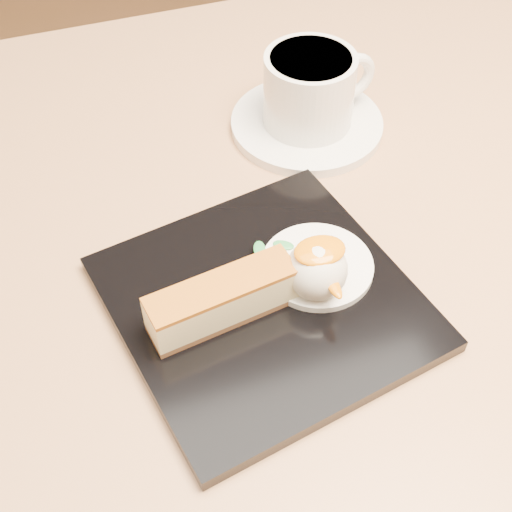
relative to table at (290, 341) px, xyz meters
name	(u,v)px	position (x,y,z in m)	size (l,w,h in m)	color
table	(290,341)	(0.00, 0.00, 0.00)	(0.80, 0.80, 0.72)	black
dessert_plate	(264,303)	(-0.05, -0.06, 0.16)	(0.22, 0.22, 0.01)	black
cheesecake	(222,300)	(-0.09, -0.07, 0.19)	(0.12, 0.05, 0.04)	brown
cream_smear	(317,266)	(0.00, -0.05, 0.17)	(0.09, 0.09, 0.01)	white
ice_cream_scoop	(317,270)	(-0.01, -0.07, 0.19)	(0.05, 0.05, 0.05)	white
mango_sauce	(320,251)	(-0.01, -0.06, 0.21)	(0.04, 0.03, 0.01)	orange
mint_sprig	(272,249)	(-0.03, -0.02, 0.17)	(0.04, 0.03, 0.00)	green
saucer	(307,124)	(0.06, 0.14, 0.16)	(0.15, 0.15, 0.01)	white
coffee_cup	(311,88)	(0.07, 0.14, 0.20)	(0.12, 0.09, 0.07)	white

